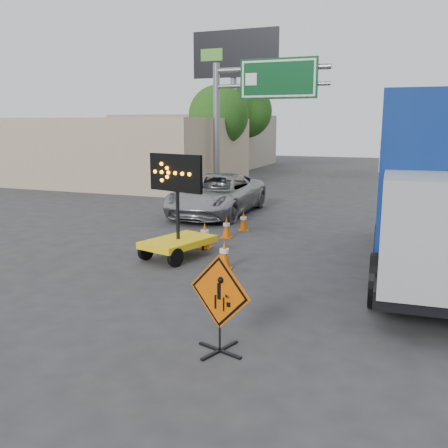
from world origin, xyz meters
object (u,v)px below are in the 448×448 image
Objects in this scene: construction_sign at (220,301)px; arrow_board at (178,235)px; pickup_truck at (217,194)px; box_truck at (440,194)px.

construction_sign is 5.98m from arrow_board.
arrow_board is 6.92m from pickup_truck.
construction_sign is at bearing -68.71° from pickup_truck.
pickup_truck is 9.94m from box_truck.
box_truck reaches higher than construction_sign.
arrow_board reaches higher than pickup_truck.
construction_sign is at bearing -40.75° from arrow_board.
pickup_truck is at bearing 131.06° from construction_sign.
pickup_truck is at bearing 119.39° from arrow_board.
box_truck reaches higher than arrow_board.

